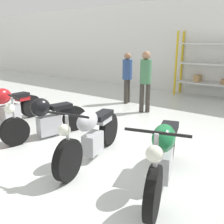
# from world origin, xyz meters

# --- Properties ---
(ground_plane) EXTENTS (30.00, 30.00, 0.00)m
(ground_plane) POSITION_xyz_m (0.00, 0.00, 0.00)
(ground_plane) COLOR silver
(back_wall) EXTENTS (30.00, 0.08, 3.60)m
(back_wall) POSITION_xyz_m (0.00, 6.45, 1.80)
(back_wall) COLOR white
(back_wall) RESTS_ON ground_plane
(shelving_rack) EXTENTS (3.16, 0.63, 2.38)m
(shelving_rack) POSITION_xyz_m (0.52, 6.09, 1.13)
(shelving_rack) COLOR gold
(shelving_rack) RESTS_ON ground_plane
(motorcycle_red) EXTENTS (0.62, 2.00, 1.03)m
(motorcycle_red) POSITION_xyz_m (-2.95, -0.07, 0.45)
(motorcycle_red) COLOR black
(motorcycle_red) RESTS_ON ground_plane
(motorcycle_black) EXTENTS (0.70, 1.94, 1.00)m
(motorcycle_black) POSITION_xyz_m (-1.40, -0.09, 0.43)
(motorcycle_black) COLOR black
(motorcycle_black) RESTS_ON ground_plane
(motorcycle_silver) EXTENTS (0.81, 2.08, 1.03)m
(motorcycle_silver) POSITION_xyz_m (0.07, -0.29, 0.46)
(motorcycle_silver) COLOR black
(motorcycle_silver) RESTS_ON ground_plane
(motorcycle_green) EXTENTS (0.94, 2.10, 1.08)m
(motorcycle_green) POSITION_xyz_m (1.44, -0.30, 0.50)
(motorcycle_green) COLOR black
(motorcycle_green) RESTS_ON ground_plane
(person_browsing) EXTENTS (0.45, 0.45, 1.75)m
(person_browsing) POSITION_xyz_m (-0.72, 2.93, 1.03)
(person_browsing) COLOR #38332D
(person_browsing) RESTS_ON ground_plane
(person_near_rack) EXTENTS (0.36, 0.36, 1.66)m
(person_near_rack) POSITION_xyz_m (-1.77, 3.57, 0.97)
(person_near_rack) COLOR #38332D
(person_near_rack) RESTS_ON ground_plane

